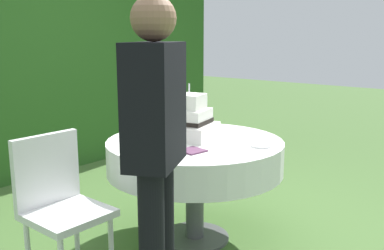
% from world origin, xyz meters
% --- Properties ---
extents(ground_plane, '(20.00, 20.00, 0.00)m').
position_xyz_m(ground_plane, '(0.00, 0.00, 0.00)').
color(ground_plane, '#476B33').
extents(foliage_hedge, '(5.62, 0.53, 2.57)m').
position_xyz_m(foliage_hedge, '(0.00, 2.36, 1.29)').
color(foliage_hedge, '#28561E').
rests_on(foliage_hedge, ground_plane).
extents(cake_table, '(1.21, 1.21, 0.72)m').
position_xyz_m(cake_table, '(0.00, 0.00, 0.61)').
color(cake_table, '#4C4C51').
rests_on(cake_table, ground_plane).
extents(wedding_cake, '(0.40, 0.40, 0.38)m').
position_xyz_m(wedding_cake, '(0.03, 0.07, 0.84)').
color(wedding_cake, white).
rests_on(wedding_cake, cake_table).
extents(serving_plate_near, '(0.10, 0.10, 0.01)m').
position_xyz_m(serving_plate_near, '(-0.21, 0.29, 0.73)').
color(serving_plate_near, white).
rests_on(serving_plate_near, cake_table).
extents(serving_plate_far, '(0.13, 0.13, 0.01)m').
position_xyz_m(serving_plate_far, '(0.13, -0.44, 0.73)').
color(serving_plate_far, white).
rests_on(serving_plate_far, cake_table).
extents(serving_plate_left, '(0.10, 0.10, 0.01)m').
position_xyz_m(serving_plate_left, '(-0.18, 0.41, 0.73)').
color(serving_plate_left, white).
rests_on(serving_plate_left, cake_table).
extents(serving_plate_right, '(0.12, 0.12, 0.01)m').
position_xyz_m(serving_plate_right, '(0.15, 0.43, 0.73)').
color(serving_plate_right, white).
rests_on(serving_plate_right, cake_table).
extents(napkin_stack, '(0.16, 0.16, 0.01)m').
position_xyz_m(napkin_stack, '(-0.24, -0.17, 0.73)').
color(napkin_stack, '#603856').
rests_on(napkin_stack, cake_table).
extents(garden_chair, '(0.40, 0.40, 0.89)m').
position_xyz_m(garden_chair, '(-0.96, 0.19, 0.54)').
color(garden_chair, white).
rests_on(garden_chair, ground_plane).
extents(standing_person, '(0.41, 0.34, 1.60)m').
position_xyz_m(standing_person, '(-0.89, -0.49, 0.93)').
color(standing_person, black).
rests_on(standing_person, ground_plane).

